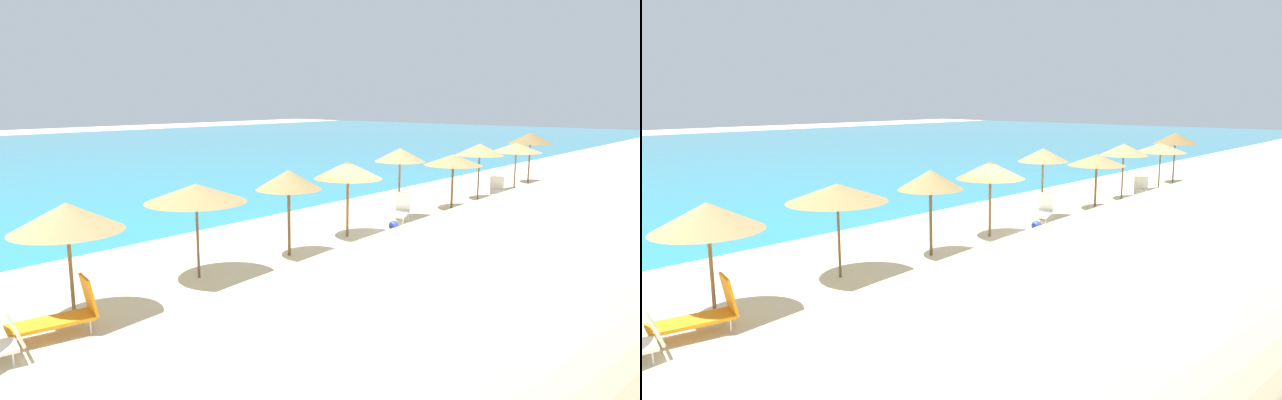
{
  "view_description": "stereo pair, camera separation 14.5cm",
  "coord_description": "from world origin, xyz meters",
  "views": [
    {
      "loc": [
        -15.11,
        -11.03,
        4.68
      ],
      "look_at": [
        -2.01,
        0.49,
        1.55
      ],
      "focal_mm": 31.93,
      "sensor_mm": 36.0,
      "label": 1
    },
    {
      "loc": [
        -15.02,
        -11.14,
        4.68
      ],
      "look_at": [
        -2.01,
        0.49,
        1.55
      ],
      "focal_mm": 31.93,
      "sensor_mm": 36.0,
      "label": 2
    }
  ],
  "objects": [
    {
      "name": "beach_umbrella_3",
      "position": [
        -6.38,
        0.91,
        2.27
      ],
      "size": [
        2.63,
        2.63,
        2.51
      ],
      "color": "brown",
      "rests_on": "ground_plane"
    },
    {
      "name": "beach_umbrella_8",
      "position": [
        9.51,
        0.76,
        2.34
      ],
      "size": [
        2.21,
        2.21,
        2.61
      ],
      "color": "brown",
      "rests_on": "ground_plane"
    },
    {
      "name": "beach_umbrella_2",
      "position": [
        -9.86,
        0.67,
        2.21
      ],
      "size": [
        2.34,
        2.34,
        2.53
      ],
      "color": "brown",
      "rests_on": "ground_plane"
    },
    {
      "name": "lounge_chair_0",
      "position": [
        10.11,
        0.09,
        0.44
      ],
      "size": [
        1.74,
        1.28,
        1.03
      ],
      "rotation": [
        0.0,
        0.0,
        2.02
      ],
      "color": "white",
      "rests_on": "ground_plane"
    },
    {
      "name": "ground_plane",
      "position": [
        0.0,
        0.0,
        0.0
      ],
      "size": [
        160.0,
        160.0,
        0.0
      ],
      "primitive_type": "plane",
      "color": "beige"
    },
    {
      "name": "beach_umbrella_6",
      "position": [
        3.28,
        1.04,
        2.52
      ],
      "size": [
        1.95,
        1.95,
        2.79
      ],
      "color": "brown",
      "rests_on": "ground_plane"
    },
    {
      "name": "lounge_chair_3",
      "position": [
        2.79,
        0.63,
        0.5
      ],
      "size": [
        1.43,
        1.02,
        1.16
      ],
      "rotation": [
        0.0,
        0.0,
        1.95
      ],
      "color": "white",
      "rests_on": "ground_plane"
    },
    {
      "name": "beach_ball",
      "position": [
        1.52,
        0.07,
        0.19
      ],
      "size": [
        0.38,
        0.38,
        0.38
      ],
      "primitive_type": "sphere",
      "color": "blue",
      "rests_on": "ground_plane"
    },
    {
      "name": "beach_umbrella_10",
      "position": [
        16.33,
        1.06,
        2.5
      ],
      "size": [
        2.34,
        2.34,
        2.81
      ],
      "color": "brown",
      "rests_on": "ground_plane"
    },
    {
      "name": "cooler_box",
      "position": [
        6.72,
        -1.56,
        0.18
      ],
      "size": [
        0.66,
        0.6,
        0.36
      ],
      "primitive_type": "cube",
      "rotation": [
        0.0,
        0.0,
        2.5
      ],
      "color": "white",
      "rests_on": "ground_plane"
    },
    {
      "name": "lounge_chair_2",
      "position": [
        -10.43,
        -0.08,
        0.44
      ],
      "size": [
        1.74,
        1.0,
        1.13
      ],
      "rotation": [
        0.0,
        0.0,
        1.36
      ],
      "color": "orange",
      "rests_on": "ground_plane"
    },
    {
      "name": "beach_umbrella_9",
      "position": [
        12.95,
        0.45,
        2.23
      ],
      "size": [
        2.51,
        2.51,
        2.48
      ],
      "color": "brown",
      "rests_on": "ground_plane"
    },
    {
      "name": "beach_umbrella_4",
      "position": [
        -3.26,
        0.62,
        2.3
      ],
      "size": [
        1.97,
        1.97,
        2.6
      ],
      "color": "brown",
      "rests_on": "ground_plane"
    },
    {
      "name": "beach_umbrella_7",
      "position": [
        6.53,
        0.51,
        2.11
      ],
      "size": [
        2.45,
        2.45,
        2.35
      ],
      "color": "brown",
      "rests_on": "ground_plane"
    },
    {
      "name": "beach_umbrella_5",
      "position": [
        -0.25,
        0.79,
        2.29
      ],
      "size": [
        2.33,
        2.33,
        2.58
      ],
      "color": "brown",
      "rests_on": "ground_plane"
    }
  ]
}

